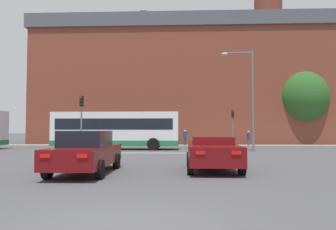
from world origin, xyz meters
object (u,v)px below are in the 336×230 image
(car_saloon_left, at_px, (86,152))
(pedestrian_waiting, at_px, (249,137))
(traffic_light_far_right, at_px, (233,122))
(street_lamp_junction, at_px, (247,90))
(pedestrian_walking_west, at_px, (185,136))
(bus_crossing_lead, at_px, (116,130))
(pedestrian_walking_east, at_px, (92,137))
(car_roadster_right, at_px, (213,153))
(traffic_light_near_left, at_px, (81,114))

(car_saloon_left, xyz_separation_m, pedestrian_waiting, (10.63, 22.94, 0.11))
(traffic_light_far_right, bearing_deg, street_lamp_junction, -91.86)
(car_saloon_left, height_order, pedestrian_waiting, car_saloon_left)
(car_saloon_left, distance_m, pedestrian_waiting, 25.28)
(street_lamp_junction, xyz_separation_m, pedestrian_walking_west, (-4.76, 10.50, -3.81))
(car_saloon_left, xyz_separation_m, bus_crossing_lead, (-1.96, 15.25, 0.88))
(car_saloon_left, bearing_deg, pedestrian_walking_east, 104.00)
(car_saloon_left, bearing_deg, street_lamp_junction, 56.18)
(street_lamp_junction, relative_size, pedestrian_walking_west, 4.69)
(car_roadster_right, bearing_deg, pedestrian_walking_east, 117.02)
(traffic_light_near_left, relative_size, pedestrian_walking_east, 2.66)
(traffic_light_far_right, xyz_separation_m, traffic_light_near_left, (-12.92, -10.81, 0.27))
(traffic_light_far_right, height_order, traffic_light_near_left, traffic_light_near_left)
(street_lamp_junction, bearing_deg, car_roadster_right, -107.42)
(traffic_light_far_right, relative_size, pedestrian_walking_west, 2.25)
(pedestrian_waiting, bearing_deg, pedestrian_walking_east, -94.33)
(pedestrian_walking_east, bearing_deg, pedestrian_walking_west, -26.95)
(pedestrian_walking_east, bearing_deg, bus_crossing_lead, -94.45)
(traffic_light_far_right, height_order, pedestrian_walking_east, traffic_light_far_right)
(car_roadster_right, bearing_deg, bus_crossing_lead, 115.91)
(bus_crossing_lead, bearing_deg, pedestrian_walking_west, -34.07)
(car_saloon_left, relative_size, pedestrian_waiting, 3.15)
(bus_crossing_lead, bearing_deg, traffic_light_far_right, -55.37)
(street_lamp_junction, relative_size, pedestrian_walking_east, 4.96)
(traffic_light_far_right, relative_size, traffic_light_near_left, 0.90)
(car_saloon_left, height_order, traffic_light_far_right, traffic_light_far_right)
(pedestrian_waiting, height_order, pedestrian_walking_east, pedestrian_walking_east)
(car_roadster_right, bearing_deg, pedestrian_walking_west, 92.61)
(traffic_light_near_left, distance_m, street_lamp_junction, 12.85)
(pedestrian_walking_west, bearing_deg, car_saloon_left, 57.85)
(pedestrian_walking_west, bearing_deg, car_roadster_right, 69.36)
(car_roadster_right, relative_size, street_lamp_junction, 0.57)
(traffic_light_near_left, bearing_deg, traffic_light_far_right, 39.92)
(pedestrian_walking_west, bearing_deg, traffic_light_far_right, 144.49)
(pedestrian_walking_east, xyz_separation_m, pedestrian_walking_west, (10.03, 1.08, 0.06))
(car_roadster_right, distance_m, pedestrian_waiting, 22.61)
(traffic_light_far_right, xyz_separation_m, street_lamp_junction, (-0.30, -9.37, 2.23))
(pedestrian_walking_east, bearing_deg, pedestrian_waiting, -32.82)
(car_saloon_left, distance_m, pedestrian_walking_west, 24.26)
(street_lamp_junction, distance_m, pedestrian_walking_east, 17.96)
(car_saloon_left, xyz_separation_m, traffic_light_near_left, (-3.94, 11.99, 2.03))
(bus_crossing_lead, bearing_deg, car_roadster_right, -154.49)
(traffic_light_near_left, relative_size, street_lamp_junction, 0.54)
(car_saloon_left, height_order, pedestrian_walking_east, pedestrian_walking_east)
(pedestrian_waiting, bearing_deg, traffic_light_far_right, -89.93)
(car_saloon_left, distance_m, traffic_light_near_left, 12.79)
(bus_crossing_lead, xyz_separation_m, street_lamp_junction, (10.63, -1.82, 3.11))
(car_roadster_right, height_order, pedestrian_waiting, pedestrian_waiting)
(traffic_light_far_right, bearing_deg, pedestrian_waiting, 4.66)
(car_roadster_right, relative_size, traffic_light_far_right, 1.19)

